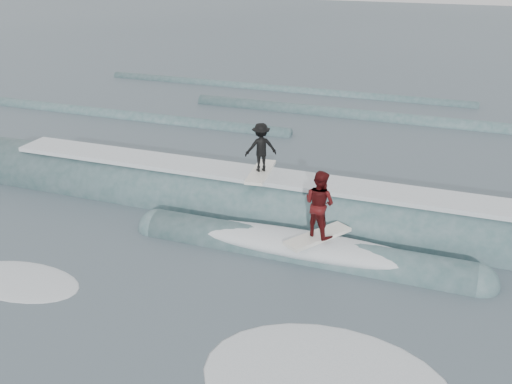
% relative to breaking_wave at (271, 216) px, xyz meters
% --- Properties ---
extents(ground, '(160.00, 160.00, 0.00)m').
position_rel_breaking_wave_xyz_m(ground, '(-0.23, -5.98, -0.04)').
color(ground, '#384952').
rests_on(ground, ground).
extents(breaking_wave, '(23.83, 4.00, 2.44)m').
position_rel_breaking_wave_xyz_m(breaking_wave, '(0.00, 0.00, 0.00)').
color(breaking_wave, '#3A5F62').
rests_on(breaking_wave, ground).
extents(surfer_black, '(1.13, 2.05, 1.61)m').
position_rel_breaking_wave_xyz_m(surfer_black, '(-0.44, 0.29, 2.02)').
color(surfer_black, white).
rests_on(surfer_black, ground).
extents(surfer_red, '(1.54, 1.98, 1.93)m').
position_rel_breaking_wave_xyz_m(surfer_red, '(1.98, -1.91, 1.47)').
color(surfer_red, white).
rests_on(surfer_red, ground).
extents(whitewater, '(17.03, 7.53, 0.10)m').
position_rel_breaking_wave_xyz_m(whitewater, '(0.23, -6.92, -0.04)').
color(whitewater, white).
rests_on(whitewater, ground).
extents(far_swells, '(37.71, 8.65, 0.80)m').
position_rel_breaking_wave_xyz_m(far_swells, '(-4.20, 11.67, -0.04)').
color(far_swells, '#3A5F62').
rests_on(far_swells, ground).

